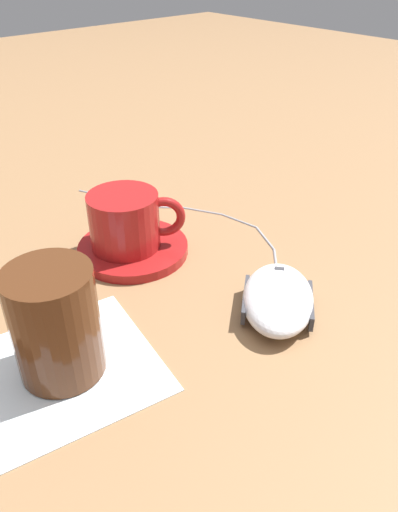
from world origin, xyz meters
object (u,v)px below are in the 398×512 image
Objects in this scene: saucer at (133,249)px; computer_mouse at (278,298)px; coffee_cup at (126,220)px; drinking_glass at (55,323)px.

saucer is 0.98× the size of computer_mouse.
coffee_cup is 0.99× the size of drinking_glass.
saucer is at bearing 13.03° from computer_mouse.
drinking_glass is at bearing 70.00° from computer_mouse.
coffee_cup is 0.18m from drinking_glass.
computer_mouse is 1.31× the size of drinking_glass.
coffee_cup is at bearing -52.28° from drinking_glass.
computer_mouse reaches higher than saucer.
drinking_glass is (-0.11, 0.15, 0.05)m from saucer.
coffee_cup is 0.75× the size of computer_mouse.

